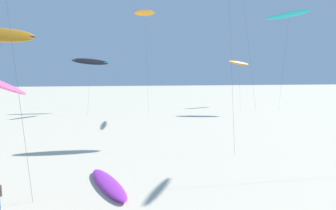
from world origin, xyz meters
name	(u,v)px	position (x,y,z in m)	size (l,w,h in m)	color
flying_kite_1	(2,35)	(-11.05, 32.01, 10.07)	(5.98, 3.91, 11.05)	orange
flying_kite_2	(239,63)	(22.88, 60.71, 8.73)	(5.43, 9.29, 9.51)	orange
flying_kite_6	(90,62)	(-6.33, 57.17, 8.70)	(6.51, 9.03, 9.58)	black
flying_kite_7	(145,13)	(3.47, 56.79, 17.29)	(4.78, 8.85, 18.13)	orange
flying_kite_9	(289,15)	(29.62, 54.13, 17.27)	(8.77, 3.56, 18.63)	#19B2B7
grounded_kite_0	(108,184)	(-1.52, 21.03, 0.19)	(3.03, 5.69, 0.38)	purple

